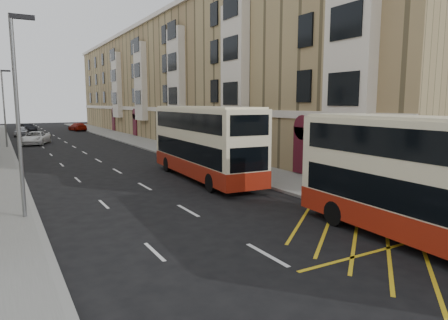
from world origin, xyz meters
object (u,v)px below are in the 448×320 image
street_lamp_far (4,104)px  double_decker_rear (204,143)px  street_lamp_near (18,106)px  car_red (78,127)px  car_dark (27,128)px  white_van (35,138)px  double_decker_front (438,184)px  car_silver (21,131)px

street_lamp_far → double_decker_rear: bearing=-68.1°
street_lamp_near → car_red: (11.24, 54.56, -3.94)m
street_lamp_far → car_red: size_ratio=1.66×
street_lamp_near → car_dark: (3.38, 55.57, -3.93)m
street_lamp_far → car_red: street_lamp_far is taller
street_lamp_far → white_van: (2.91, 2.94, -3.90)m
street_lamp_near → street_lamp_far: (0.00, 30.00, 0.00)m
double_decker_front → car_dark: 66.38m
street_lamp_far → double_decker_rear: street_lamp_far is taller
car_red → double_decker_front: bearing=80.1°
double_decker_front → car_silver: 57.85m
double_decker_front → car_dark: size_ratio=2.55×
street_lamp_far → car_dark: (3.38, 25.57, -3.93)m
street_lamp_far → car_silver: 17.35m
car_silver → car_dark: (1.29, 8.79, -0.01)m
street_lamp_near → car_dark: size_ratio=1.86×
street_lamp_near → street_lamp_far: bearing=90.0°
street_lamp_near → double_decker_rear: (10.32, 4.33, -2.32)m
white_van → car_dark: bearing=108.1°
car_silver → car_dark: car_silver is taller
car_silver → car_red: bearing=46.1°
white_van → car_silver: size_ratio=1.26×
double_decker_rear → car_red: 50.27m
street_lamp_near → car_dark: street_lamp_near is taller
street_lamp_far → street_lamp_near: bearing=-90.0°
street_lamp_near → street_lamp_far: size_ratio=1.00×
double_decker_rear → car_dark: 51.74m
car_dark → car_red: size_ratio=0.89×
white_van → car_red: 23.16m
street_lamp_near → double_decker_front: size_ratio=0.73×
street_lamp_far → white_van: size_ratio=1.50×
car_dark → car_silver: bearing=-119.8°
white_van → street_lamp_far: bearing=-115.3°
street_lamp_near → car_red: size_ratio=1.66×
white_van → car_silver: (-0.82, 13.83, -0.02)m
street_lamp_far → double_decker_front: 41.95m
car_silver → white_van: bearing=-80.9°
car_silver → double_decker_front: bearing=-75.0°
street_lamp_far → double_decker_rear: size_ratio=0.70×
double_decker_front → car_dark: bearing=100.0°
double_decker_front → car_dark: (-7.97, 65.88, -1.49)m
street_lamp_near → car_dark: bearing=86.5°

